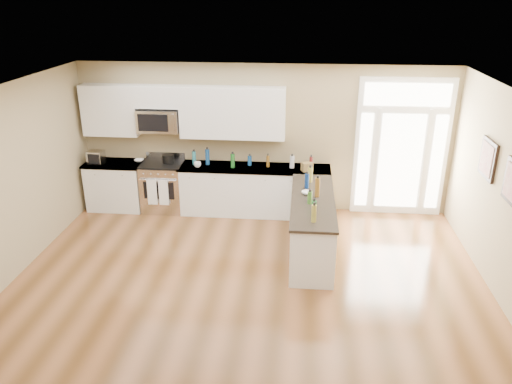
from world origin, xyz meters
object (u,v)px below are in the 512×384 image
peninsula_cabinet (312,227)px  toaster_oven (96,157)px  kitchen_range (163,186)px  stockpot (168,158)px

peninsula_cabinet → toaster_oven: 4.37m
kitchen_range → stockpot: size_ratio=4.86×
peninsula_cabinet → stockpot: size_ratio=10.44×
peninsula_cabinet → kitchen_range: size_ratio=2.15×
stockpot → kitchen_range: bearing=-149.2°
kitchen_range → toaster_oven: (-1.25, -0.08, 0.58)m
kitchen_range → toaster_oven: toaster_oven is taller
kitchen_range → toaster_oven: bearing=-176.3°
stockpot → toaster_oven: size_ratio=0.77×
kitchen_range → toaster_oven: size_ratio=3.74×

